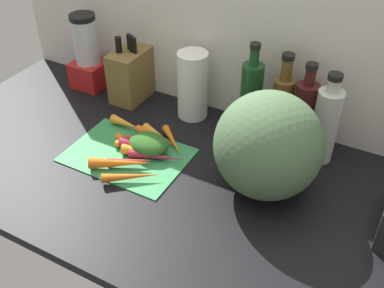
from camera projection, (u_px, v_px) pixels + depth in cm
name	position (u px, v px, depth cm)	size (l,w,h in cm)	color
ground_plane	(175.00, 176.00, 134.55)	(170.00, 80.00, 3.00)	black
wall_back	(234.00, 29.00, 142.41)	(170.00, 3.00, 60.00)	silver
cutting_board	(128.00, 154.00, 140.04)	(36.35, 25.62, 0.80)	#338C4C
carrot_0	(130.00, 162.00, 134.09)	(2.97, 2.97, 13.34)	red
carrot_1	(143.00, 136.00, 144.68)	(2.26, 2.26, 11.26)	red
carrot_2	(156.00, 134.00, 145.01)	(3.16, 3.16, 10.27)	orange
carrot_3	(141.00, 152.00, 137.59)	(3.31, 3.31, 11.82)	orange
carrot_4	(156.00, 136.00, 144.42)	(2.52, 2.52, 15.09)	orange
carrot_5	(135.00, 148.00, 140.05)	(2.06, 2.06, 13.11)	orange
carrot_6	(131.00, 176.00, 129.05)	(2.68, 2.68, 16.52)	orange
carrot_7	(126.00, 124.00, 149.61)	(3.03, 3.03, 11.25)	orange
carrot_8	(157.00, 156.00, 136.39)	(2.45, 2.45, 17.22)	#B2264C
carrot_9	(125.00, 146.00, 140.61)	(2.36, 2.36, 11.85)	orange
carrot_10	(138.00, 145.00, 140.51)	(3.13, 3.13, 11.77)	#B2264C
carrot_11	(120.00, 163.00, 133.19)	(3.46, 3.46, 17.98)	orange
carrot_12	(173.00, 140.00, 142.77)	(2.41, 2.41, 14.59)	orange
carrot_greens_pile	(149.00, 144.00, 139.03)	(12.78, 9.83, 5.41)	#2D6023
winter_squash	(268.00, 146.00, 119.76)	(28.97, 28.57, 29.47)	#4C6B47
knife_block	(132.00, 74.00, 161.77)	(9.93, 16.74, 23.71)	brown
blender_appliance	(88.00, 56.00, 167.00)	(11.89, 11.89, 27.77)	red
paper_towel_roll	(193.00, 85.00, 151.04)	(10.13, 10.13, 23.15)	white
bottle_0	(251.00, 99.00, 140.88)	(6.74, 6.74, 31.79)	#19421E
bottle_1	(282.00, 105.00, 141.02)	(6.69, 6.69, 28.98)	brown
bottle_2	(304.00, 114.00, 137.32)	(6.83, 6.83, 28.32)	#471919
bottle_3	(325.00, 124.00, 131.86)	(7.49, 7.49, 28.58)	silver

